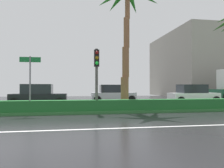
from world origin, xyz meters
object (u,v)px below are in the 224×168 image
palm_tree_centre_left (127,8)px  car_in_traffic_fourth (113,94)px  traffic_signal_median_right (97,68)px  car_in_traffic_fifth (193,94)px  car_in_traffic_third (39,95)px  street_name_sign (30,76)px

palm_tree_centre_left → car_in_traffic_fourth: 9.15m
palm_tree_centre_left → car_in_traffic_fourth: (0.21, 6.93, -5.97)m
traffic_signal_median_right → car_in_traffic_fifth: 10.95m
car_in_traffic_third → palm_tree_centre_left: bearing=-32.1°
car_in_traffic_fourth → car_in_traffic_fifth: (6.84, -2.95, 0.00)m
street_name_sign → car_in_traffic_fifth: 14.15m
traffic_signal_median_right → car_in_traffic_third: 7.15m
car_in_traffic_fourth → palm_tree_centre_left: bearing=-91.7°
car_in_traffic_fourth → car_in_traffic_fifth: 7.45m
palm_tree_centre_left → car_in_traffic_fourth: palm_tree_centre_left is taller
traffic_signal_median_right → car_in_traffic_third: traffic_signal_median_right is taller
street_name_sign → car_in_traffic_fourth: size_ratio=0.70×
car_in_traffic_fourth → car_in_traffic_fifth: size_ratio=1.00×
car_in_traffic_third → car_in_traffic_fourth: bearing=24.3°
street_name_sign → car_in_traffic_third: (-0.51, 5.71, -1.25)m
car_in_traffic_fifth → traffic_signal_median_right: bearing=-149.0°
traffic_signal_median_right → car_in_traffic_fourth: (2.42, 8.52, -1.77)m
palm_tree_centre_left → car_in_traffic_fifth: bearing=29.5°
street_name_sign → traffic_signal_median_right: bearing=2.4°
car_in_traffic_third → car_in_traffic_fourth: (6.54, 2.96, 0.00)m
street_name_sign → car_in_traffic_third: 5.87m
palm_tree_centre_left → street_name_sign: bearing=-163.4°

